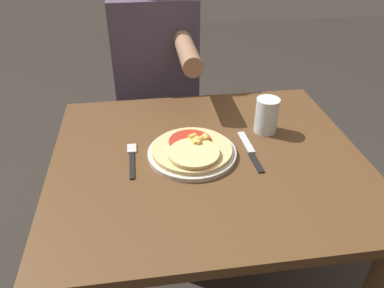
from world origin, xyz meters
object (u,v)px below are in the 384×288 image
(dining_table, at_px, (207,188))
(person_diner, at_px, (157,79))
(drinking_glass, at_px, (267,115))
(pizza, at_px, (193,149))
(plate, at_px, (192,153))
(knife, at_px, (251,152))
(fork, at_px, (132,158))

(dining_table, height_order, person_diner, person_diner)
(dining_table, distance_m, drinking_glass, 0.31)
(pizza, bearing_deg, drinking_glass, 23.15)
(plate, relative_size, knife, 1.21)
(fork, bearing_deg, dining_table, -4.62)
(person_diner, bearing_deg, knife, -68.96)
(fork, bearing_deg, knife, -2.80)
(pizza, xyz_separation_m, knife, (0.18, -0.01, -0.02))
(drinking_glass, bearing_deg, person_diner, 121.99)
(plate, distance_m, person_diner, 0.63)
(plate, height_order, pizza, pizza)
(plate, xyz_separation_m, knife, (0.18, -0.01, -0.00))
(knife, xyz_separation_m, drinking_glass, (0.08, 0.12, 0.06))
(dining_table, xyz_separation_m, pizza, (-0.05, 0.01, 0.15))
(person_diner, bearing_deg, dining_table, -79.96)
(fork, xyz_separation_m, drinking_glass, (0.44, 0.10, 0.06))
(dining_table, distance_m, pizza, 0.16)
(fork, relative_size, knife, 0.79)
(drinking_glass, bearing_deg, knife, -124.74)
(dining_table, relative_size, person_diner, 0.76)
(fork, bearing_deg, person_diner, 79.66)
(dining_table, distance_m, person_diner, 0.66)
(drinking_glass, xyz_separation_m, person_diner, (-0.33, 0.52, -0.08))
(plate, bearing_deg, person_diner, 96.02)
(dining_table, bearing_deg, person_diner, 100.04)
(pizza, distance_m, drinking_glass, 0.28)
(dining_table, height_order, knife, knife)
(plate, distance_m, drinking_glass, 0.29)
(plate, height_order, fork, plate)
(drinking_glass, bearing_deg, pizza, -156.85)
(pizza, height_order, drinking_glass, drinking_glass)
(knife, distance_m, person_diner, 0.69)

